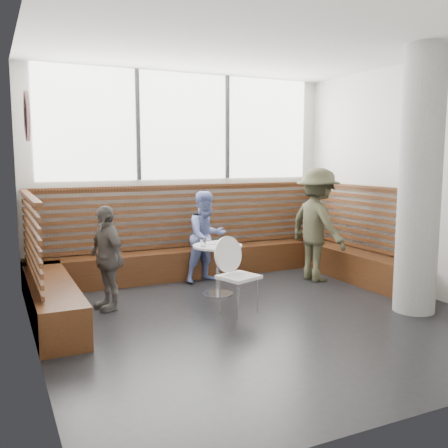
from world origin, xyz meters
name	(u,v)px	position (x,y,z in m)	size (l,w,h in m)	color
room	(261,183)	(0.00, 0.00, 1.60)	(5.00, 5.00, 3.20)	silver
booth	(202,257)	(0.00, 1.77, 0.41)	(5.00, 2.50, 1.44)	#3E210F
concrete_column	(420,182)	(1.85, -0.60, 1.60)	(0.50, 0.50, 3.20)	gray
wall_art	(27,116)	(-2.46, 0.40, 2.30)	(0.50, 0.50, 0.03)	white
cafe_table	(217,259)	(-0.05, 1.10, 0.50)	(0.68, 0.68, 0.70)	silver
cafe_chair	(236,268)	(-0.17, 0.30, 0.55)	(0.45, 0.44, 0.93)	white
adult_man	(317,225)	(1.68, 1.21, 0.87)	(1.12, 0.64, 1.73)	#403F2B
child_back	(207,237)	(0.11, 1.85, 0.69)	(0.68, 0.53, 1.39)	#6F7EC1
child_left	(107,258)	(-1.57, 1.10, 0.65)	(0.77, 0.32, 1.31)	#5A5652
plate_near	(208,244)	(-0.13, 1.23, 0.71)	(0.19, 0.19, 0.01)	white
plate_far	(220,242)	(0.07, 1.28, 0.71)	(0.21, 0.21, 0.01)	white
glass_left	(203,242)	(-0.28, 1.07, 0.76)	(0.07, 0.07, 0.12)	white
glass_mid	(223,242)	(-0.02, 1.00, 0.75)	(0.06, 0.06, 0.10)	white
glass_right	(226,239)	(0.12, 1.17, 0.75)	(0.07, 0.07, 0.11)	white
menu_card	(226,247)	(-0.03, 0.89, 0.70)	(0.21, 0.15, 0.00)	#A5C64C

